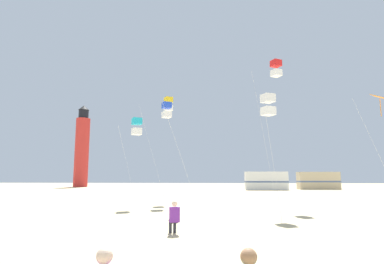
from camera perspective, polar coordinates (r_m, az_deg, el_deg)
The scene contains 10 objects.
kite_flyer_standing at distance 11.66m, azimuth -3.22°, elevation -14.75°, with size 0.45×0.56×1.16m.
kite_box_scarlet at distance 23.46m, azimuth 14.73°, elevation 10.87°, with size 2.04×2.19×10.06m.
kite_box_blue at distance 23.75m, azimuth -4.53°, elevation 3.90°, with size 2.68×2.68×7.46m.
kite_diamond_orange at distance 22.67m, azimuth 30.42°, elevation 4.80°, with size 2.29×2.29×7.03m.
kite_box_gold at distance 26.76m, azimuth -4.23°, elevation 4.95°, with size 2.87×2.87×8.57m.
kite_box_white at distance 17.63m, azimuth 13.39°, elevation 4.73°, with size 0.84×0.84×6.38m.
kite_box_cyan at distance 21.95m, azimuth -9.81°, elevation 0.98°, with size 1.63×1.56×5.95m.
lighthouse_distant at distance 69.37m, azimuth -19.00°, elevation -2.74°, with size 2.80×2.80×16.80m.
rv_van_white at distance 51.40m, azimuth 13.03°, elevation -8.48°, with size 6.47×2.42×2.80m.
rv_van_tan at distance 56.56m, azimuth 21.54°, elevation -8.07°, with size 6.53×2.60×2.80m.
Camera 1 is at (1.40, -6.05, 1.98)m, focal length 29.96 mm.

